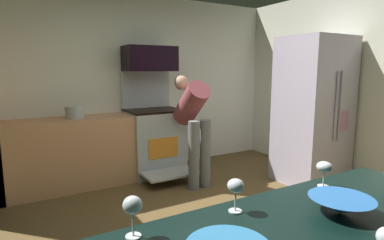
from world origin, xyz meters
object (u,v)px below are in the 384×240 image
at_px(oven_range, 154,139).
at_px(mixing_bowl_prep, 341,205).
at_px(wine_glass_mid, 132,207).
at_px(wine_glass_far, 324,168).
at_px(wine_glass_extra, 236,187).
at_px(person_cook, 193,120).
at_px(refrigerator, 313,111).
at_px(microwave, 150,59).
at_px(stock_pot, 75,112).

bearing_deg(oven_range, mixing_bowl_prep, -99.73).
xyz_separation_m(wine_glass_mid, wine_glass_far, (1.06, -0.02, -0.01)).
xyz_separation_m(oven_range, wine_glass_extra, (-0.98, -3.17, 0.51)).
relative_size(oven_range, wine_glass_extra, 9.86).
bearing_deg(wine_glass_mid, person_cook, 55.30).
bearing_deg(refrigerator, wine_glass_mid, -150.73).
bearing_deg(wine_glass_far, oven_range, 83.13).
xyz_separation_m(refrigerator, person_cook, (-1.45, 0.69, -0.10)).
bearing_deg(refrigerator, mixing_bowl_prep, -138.56).
height_order(refrigerator, person_cook, refrigerator).
bearing_deg(microwave, refrigerator, -40.80).
bearing_deg(wine_glass_mid, oven_range, 65.45).
bearing_deg(wine_glass_far, mixing_bowl_prep, -129.75).
bearing_deg(wine_glass_far, wine_glass_mid, 179.02).
relative_size(wine_glass_extra, stock_pot, 0.64).
height_order(refrigerator, wine_glass_far, refrigerator).
bearing_deg(wine_glass_mid, mixing_bowl_prep, -17.07).
bearing_deg(oven_range, refrigerator, -38.92).
distance_m(refrigerator, wine_glass_extra, 3.23).
bearing_deg(oven_range, person_cook, -69.37).
relative_size(wine_glass_mid, wine_glass_far, 1.15).
bearing_deg(person_cook, wine_glass_mid, -124.70).
xyz_separation_m(mixing_bowl_prep, stock_pot, (-0.50, 3.43, 0.04)).
relative_size(oven_range, microwave, 2.02).
relative_size(person_cook, mixing_bowl_prep, 5.19).
relative_size(refrigerator, mixing_bowl_prep, 7.00).
relative_size(mixing_bowl_prep, wine_glass_far, 1.98).
bearing_deg(wine_glass_mid, wine_glass_extra, -2.63).
bearing_deg(wine_glass_mid, microwave, 66.09).
xyz_separation_m(oven_range, person_cook, (0.26, -0.69, 0.36)).
bearing_deg(refrigerator, oven_range, 141.08).
height_order(wine_glass_mid, stock_pot, wine_glass_mid).
relative_size(microwave, person_cook, 0.51).
xyz_separation_m(person_cook, stock_pot, (-1.34, 0.71, 0.11)).
xyz_separation_m(mixing_bowl_prep, wine_glass_mid, (-0.85, 0.26, 0.08)).
relative_size(oven_range, wine_glass_far, 10.67).
relative_size(refrigerator, stock_pot, 8.15).
height_order(person_cook, stock_pot, person_cook).
distance_m(mixing_bowl_prep, wine_glass_mid, 0.90).
distance_m(oven_range, wine_glass_mid, 3.50).
distance_m(person_cook, wine_glass_mid, 2.99).
bearing_deg(wine_glass_extra, stock_pot, 91.94).
distance_m(mixing_bowl_prep, wine_glass_extra, 0.47).
relative_size(mixing_bowl_prep, stock_pot, 1.16).
distance_m(microwave, wine_glass_far, 3.35).
bearing_deg(oven_range, microwave, 90.00).
bearing_deg(refrigerator, person_cook, 154.63).
distance_m(person_cook, mixing_bowl_prep, 2.85).
xyz_separation_m(microwave, stock_pot, (-1.08, -0.08, -0.69)).
relative_size(microwave, refrigerator, 0.38).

